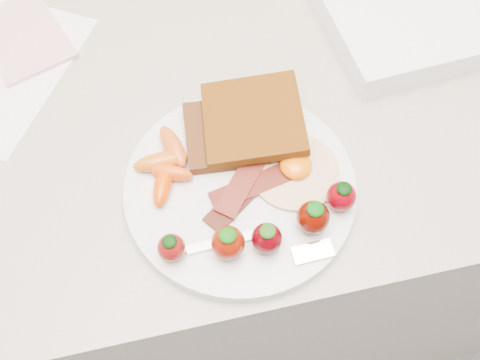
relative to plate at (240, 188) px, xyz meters
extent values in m
cube|color=gray|center=(0.01, 0.15, -0.46)|extent=(2.00, 0.60, 0.90)
cylinder|color=white|center=(0.00, 0.00, 0.00)|extent=(0.27, 0.27, 0.02)
cube|color=black|center=(0.00, 0.07, 0.02)|extent=(0.10, 0.10, 0.01)
cube|color=#492B09|center=(0.03, 0.07, 0.03)|extent=(0.13, 0.13, 0.03)
cylinder|color=silver|center=(0.07, 0.00, 0.01)|extent=(0.14, 0.14, 0.01)
ellipsoid|color=orange|center=(0.07, 0.00, 0.02)|extent=(0.05, 0.05, 0.02)
cube|color=black|center=(0.00, -0.02, 0.01)|extent=(0.10, 0.08, 0.00)
cube|color=#510E0C|center=(0.01, -0.01, 0.01)|extent=(0.11, 0.05, 0.00)
cube|color=#4A0409|center=(0.01, 0.00, 0.02)|extent=(0.09, 0.10, 0.00)
ellipsoid|color=#C15813|center=(-0.08, 0.04, 0.02)|extent=(0.07, 0.02, 0.02)
ellipsoid|color=#D8480E|center=(-0.07, 0.03, 0.02)|extent=(0.05, 0.04, 0.02)
ellipsoid|color=#DB3F00|center=(-0.09, 0.01, 0.02)|extent=(0.04, 0.06, 0.02)
ellipsoid|color=#CD4E18|center=(-0.07, 0.06, 0.02)|extent=(0.04, 0.07, 0.02)
ellipsoid|color=maroon|center=(-0.09, -0.07, 0.03)|extent=(0.03, 0.03, 0.03)
ellipsoid|color=black|center=(-0.09, -0.07, 0.04)|extent=(0.02, 0.02, 0.01)
ellipsoid|color=#700F02|center=(-0.03, -0.08, 0.03)|extent=(0.04, 0.04, 0.04)
ellipsoid|color=#0E4E07|center=(-0.03, -0.08, 0.05)|extent=(0.02, 0.02, 0.01)
ellipsoid|color=#4A0006|center=(0.01, -0.08, 0.03)|extent=(0.03, 0.03, 0.04)
ellipsoid|color=#1A4C0F|center=(0.01, -0.08, 0.05)|extent=(0.02, 0.02, 0.01)
ellipsoid|color=#480700|center=(0.07, -0.07, 0.03)|extent=(0.04, 0.04, 0.04)
ellipsoid|color=#054708|center=(0.07, -0.07, 0.05)|extent=(0.02, 0.02, 0.01)
ellipsoid|color=#6E000A|center=(0.10, -0.05, 0.03)|extent=(0.03, 0.03, 0.04)
ellipsoid|color=black|center=(0.10, -0.05, 0.05)|extent=(0.02, 0.02, 0.01)
cube|color=white|center=(-0.03, -0.07, 0.01)|extent=(0.11, 0.01, 0.00)
cube|color=white|center=(0.06, -0.10, 0.01)|extent=(0.05, 0.02, 0.00)
cube|color=#D2A0AB|center=(-0.24, 0.30, 0.00)|extent=(0.15, 0.18, 0.01)
camera|label=1|loc=(-0.06, -0.29, 0.55)|focal=40.00mm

